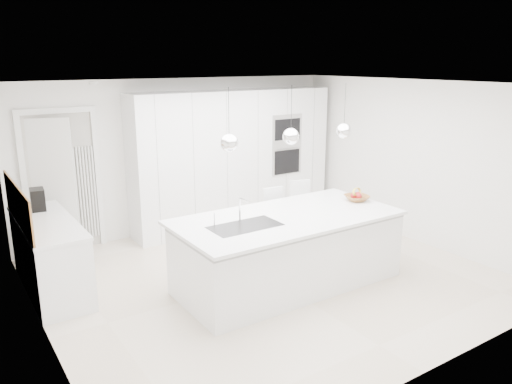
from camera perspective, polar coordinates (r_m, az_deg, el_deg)
floor at (r=6.69m, az=1.44°, el=-9.70°), size 5.50×5.50×0.00m
wall_back at (r=8.40m, az=-8.34°, el=4.21°), size 5.50×0.00×5.50m
wall_left at (r=5.26m, az=-23.89°, el=-3.37°), size 0.00×5.00×5.00m
ceiling at (r=6.09m, az=1.59°, el=12.22°), size 5.50×5.50×0.00m
tall_cabinets at (r=8.52m, az=-2.57°, el=3.83°), size 3.60×0.60×2.30m
oven_stack at (r=8.73m, az=3.56°, el=5.41°), size 0.62×0.04×1.05m
doorway_frame at (r=7.81m, az=-21.20°, el=0.85°), size 1.11×0.08×2.13m
hallway_door at (r=7.72m, az=-22.91°, el=0.38°), size 0.76×0.38×2.00m
radiator at (r=7.91m, az=-18.82°, el=-0.07°), size 0.32×0.04×1.40m
left_base_cabinets at (r=6.69m, az=-22.47°, el=-6.88°), size 0.60×1.80×0.86m
left_worktop at (r=6.55m, az=-22.86°, el=-3.21°), size 0.62×1.82×0.04m
oak_backsplash at (r=6.44m, az=-25.60°, el=-1.31°), size 0.02×1.80×0.50m
island_base at (r=6.35m, az=3.77°, el=-6.89°), size 2.80×1.20×0.86m
island_worktop at (r=6.24m, az=3.56°, el=-2.91°), size 2.84×1.40×0.04m
island_sink at (r=5.87m, az=-1.25°, el=-4.67°), size 0.84×0.44×0.18m
island_tap at (r=5.98m, az=-1.88°, el=-1.96°), size 0.02×0.02×0.30m
pendant_left at (r=5.50m, az=-3.09°, el=5.62°), size 0.20×0.20×0.20m
pendant_mid at (r=5.97m, az=4.01°, el=6.34°), size 0.20×0.20×0.20m
pendant_right at (r=6.51m, az=10.00°, el=6.87°), size 0.20×0.20×0.20m
fruit_bowl at (r=7.00m, az=11.44°, el=-0.67°), size 0.38×0.38×0.08m
espresso_machine at (r=7.02m, az=-23.68°, el=-0.78°), size 0.20×0.28×0.28m
bar_stool_left at (r=7.16m, az=2.50°, el=-3.67°), size 0.36×0.48×1.01m
bar_stool_right at (r=7.66m, az=5.56°, el=-2.52°), size 0.48×0.55×1.00m
apple_a at (r=6.98m, az=11.64°, el=-0.46°), size 0.09×0.09×0.09m
apple_b at (r=7.06m, az=11.57°, el=-0.31°), size 0.08×0.08×0.08m
apple_c at (r=7.00m, az=11.08°, el=-0.42°), size 0.08×0.08×0.08m
apple_extra_3 at (r=6.98m, az=11.56°, el=-0.52°), size 0.07×0.07×0.07m
banana_bunch at (r=7.00m, az=11.43°, el=0.03°), size 0.25×0.18×0.23m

